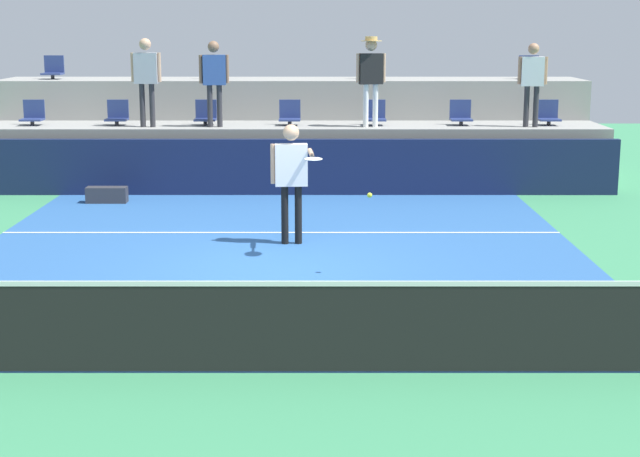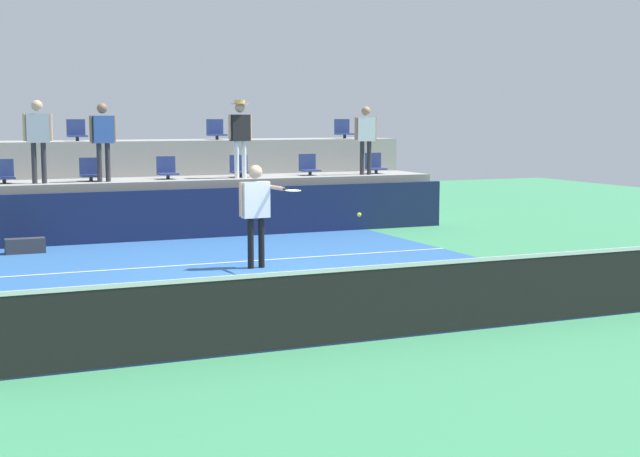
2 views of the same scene
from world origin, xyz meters
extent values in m
plane|color=#388456|center=(0.00, 0.00, 0.00)|extent=(40.00, 40.00, 0.00)
cube|color=#285693|center=(0.00, 1.00, 0.00)|extent=(9.00, 10.00, 0.01)
cube|color=white|center=(0.00, 2.40, 0.01)|extent=(9.00, 0.06, 0.00)
cube|color=black|center=(0.00, -4.00, 0.46)|extent=(10.40, 0.01, 0.87)
cube|color=white|center=(0.00, -4.00, 0.89)|extent=(10.40, 0.02, 0.05)
cube|color=#141E42|center=(0.00, 6.00, 0.55)|extent=(13.00, 0.16, 1.10)
cube|color=gray|center=(0.00, 7.30, 0.62)|extent=(13.00, 1.80, 1.25)
cube|color=gray|center=(0.00, 9.10, 1.05)|extent=(13.00, 1.80, 2.10)
cylinder|color=#2D2D33|center=(-5.33, 7.15, 1.30)|extent=(0.08, 0.08, 0.10)
cube|color=navy|center=(-5.33, 7.15, 1.37)|extent=(0.44, 0.40, 0.04)
cube|color=navy|center=(-5.33, 7.33, 1.58)|extent=(0.44, 0.04, 0.38)
cylinder|color=#2D2D33|center=(-3.58, 7.15, 1.30)|extent=(0.08, 0.08, 0.10)
cube|color=navy|center=(-3.58, 7.15, 1.37)|extent=(0.44, 0.40, 0.04)
cube|color=navy|center=(-3.58, 7.33, 1.58)|extent=(0.44, 0.04, 0.38)
cylinder|color=#2D2D33|center=(-1.75, 7.15, 1.30)|extent=(0.08, 0.08, 0.10)
cube|color=navy|center=(-1.75, 7.15, 1.37)|extent=(0.44, 0.40, 0.04)
cube|color=navy|center=(-1.75, 7.33, 1.58)|extent=(0.44, 0.04, 0.38)
cylinder|color=#2D2D33|center=(0.00, 7.15, 1.30)|extent=(0.08, 0.08, 0.10)
cube|color=navy|center=(0.00, 7.15, 1.37)|extent=(0.44, 0.40, 0.04)
cube|color=navy|center=(0.00, 7.33, 1.58)|extent=(0.44, 0.04, 0.38)
cylinder|color=#2D2D33|center=(1.77, 7.15, 1.30)|extent=(0.08, 0.08, 0.10)
cube|color=navy|center=(1.77, 7.15, 1.37)|extent=(0.44, 0.40, 0.04)
cube|color=navy|center=(1.77, 7.33, 1.58)|extent=(0.44, 0.04, 0.38)
cylinder|color=#2D2D33|center=(3.55, 7.15, 1.30)|extent=(0.08, 0.08, 0.10)
cube|color=navy|center=(3.55, 7.15, 1.37)|extent=(0.44, 0.40, 0.04)
cube|color=navy|center=(3.55, 7.33, 1.58)|extent=(0.44, 0.04, 0.38)
cylinder|color=#2D2D33|center=(5.36, 7.15, 1.30)|extent=(0.08, 0.08, 0.10)
cube|color=navy|center=(5.36, 7.15, 1.37)|extent=(0.44, 0.40, 0.04)
cube|color=navy|center=(5.36, 7.33, 1.58)|extent=(0.44, 0.04, 0.38)
cylinder|color=#2D2D33|center=(-5.35, 8.95, 2.15)|extent=(0.08, 0.08, 0.10)
cube|color=navy|center=(-5.35, 8.95, 2.22)|extent=(0.44, 0.40, 0.04)
cube|color=navy|center=(-5.35, 9.13, 2.43)|extent=(0.44, 0.04, 0.38)
cylinder|color=#2D2D33|center=(-1.75, 8.95, 2.15)|extent=(0.08, 0.08, 0.10)
cube|color=navy|center=(-1.75, 8.95, 2.22)|extent=(0.44, 0.40, 0.04)
cube|color=navy|center=(-1.75, 9.13, 2.43)|extent=(0.44, 0.04, 0.38)
cylinder|color=#2D2D33|center=(1.73, 8.95, 2.15)|extent=(0.08, 0.08, 0.10)
cube|color=navy|center=(1.73, 8.95, 2.22)|extent=(0.44, 0.40, 0.04)
cube|color=navy|center=(1.73, 9.13, 2.43)|extent=(0.44, 0.04, 0.38)
cylinder|color=#2D2D33|center=(5.32, 8.95, 2.15)|extent=(0.08, 0.08, 0.10)
cube|color=navy|center=(5.32, 8.95, 2.22)|extent=(0.44, 0.40, 0.04)
cube|color=navy|center=(5.32, 9.13, 2.43)|extent=(0.44, 0.04, 0.38)
cylinder|color=black|center=(0.09, 1.61, 0.45)|extent=(0.12, 0.12, 0.90)
cylinder|color=black|center=(0.30, 1.62, 0.45)|extent=(0.12, 0.12, 0.90)
cube|color=white|center=(0.19, 1.62, 1.22)|extent=(0.50, 0.21, 0.64)
sphere|color=tan|center=(0.19, 1.62, 1.71)|extent=(0.26, 0.26, 0.24)
cylinder|color=tan|center=(-0.09, 1.60, 1.24)|extent=(0.07, 0.07, 0.60)
cylinder|color=tan|center=(0.49, 1.35, 1.44)|extent=(0.11, 0.57, 0.07)
cylinder|color=black|center=(0.52, 0.97, 1.44)|extent=(0.05, 0.26, 0.04)
ellipsoid|color=silver|center=(0.53, 0.69, 1.44)|extent=(0.28, 0.34, 0.03)
cylinder|color=#2D2D33|center=(-2.98, 6.85, 1.69)|extent=(0.12, 0.12, 0.88)
cylinder|color=#2D2D33|center=(-2.78, 6.85, 1.69)|extent=(0.12, 0.12, 0.88)
cube|color=#B2B2B7|center=(-2.88, 6.85, 2.44)|extent=(0.48, 0.20, 0.62)
sphere|color=tan|center=(-2.88, 6.85, 2.91)|extent=(0.25, 0.25, 0.24)
cylinder|color=tan|center=(-3.15, 6.86, 2.45)|extent=(0.07, 0.07, 0.58)
cylinder|color=tan|center=(-2.61, 6.84, 2.45)|extent=(0.07, 0.07, 0.58)
cylinder|color=#2D2D33|center=(-1.61, 6.83, 1.67)|extent=(0.13, 0.13, 0.85)
cylinder|color=#2D2D33|center=(-1.42, 6.87, 1.67)|extent=(0.13, 0.13, 0.85)
cube|color=#2D4C8C|center=(-1.51, 6.85, 2.40)|extent=(0.48, 0.26, 0.60)
sphere|color=#846047|center=(-1.51, 6.85, 2.86)|extent=(0.27, 0.27, 0.23)
cylinder|color=#846047|center=(-1.77, 6.80, 2.42)|extent=(0.08, 0.08, 0.57)
cylinder|color=#846047|center=(-1.25, 6.90, 2.42)|extent=(0.08, 0.08, 0.57)
cylinder|color=white|center=(1.56, 6.83, 1.68)|extent=(0.13, 0.13, 0.87)
cylinder|color=white|center=(1.75, 6.87, 1.68)|extent=(0.13, 0.13, 0.87)
cube|color=black|center=(1.65, 6.85, 2.42)|extent=(0.49, 0.26, 0.61)
sphere|color=tan|center=(1.65, 6.85, 2.89)|extent=(0.27, 0.27, 0.23)
cylinder|color=tan|center=(1.39, 6.80, 2.44)|extent=(0.08, 0.08, 0.58)
cylinder|color=tan|center=(1.92, 6.90, 2.44)|extent=(0.08, 0.08, 0.58)
cylinder|color=tan|center=(1.65, 6.85, 2.98)|extent=(0.49, 0.49, 0.01)
cylinder|color=tan|center=(1.65, 6.85, 3.02)|extent=(0.29, 0.29, 0.09)
cylinder|color=#2D2D33|center=(4.82, 6.86, 1.66)|extent=(0.12, 0.12, 0.83)
cylinder|color=#2D2D33|center=(5.01, 6.84, 1.66)|extent=(0.12, 0.12, 0.83)
cube|color=white|center=(4.92, 6.85, 2.37)|extent=(0.46, 0.22, 0.59)
sphere|color=#A87A5B|center=(4.92, 6.85, 2.82)|extent=(0.25, 0.25, 0.22)
cylinder|color=#A87A5B|center=(4.66, 6.88, 2.39)|extent=(0.08, 0.08, 0.55)
cylinder|color=#A87A5B|center=(5.18, 6.82, 2.39)|extent=(0.08, 0.08, 0.55)
sphere|color=#CCE033|center=(1.28, -0.33, 1.10)|extent=(0.07, 0.07, 0.07)
cube|color=#333338|center=(-3.40, 5.10, 0.15)|extent=(0.76, 0.28, 0.30)
camera|label=1|loc=(0.63, -12.82, 3.30)|focal=54.18mm
camera|label=2|loc=(-5.14, -13.60, 2.66)|focal=51.49mm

